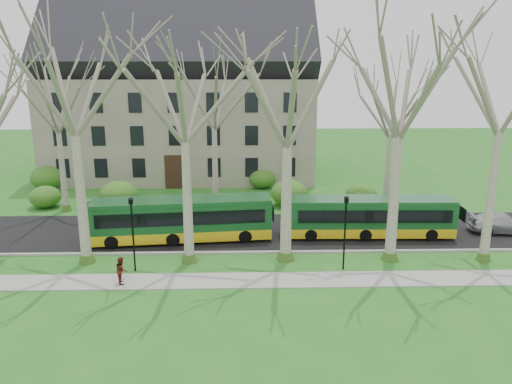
% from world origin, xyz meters
% --- Properties ---
extents(ground, '(120.00, 120.00, 0.00)m').
position_xyz_m(ground, '(0.00, 0.00, 0.00)').
color(ground, '#226E1F').
rests_on(ground, ground).
extents(sidewalk, '(70.00, 2.00, 0.06)m').
position_xyz_m(sidewalk, '(0.00, -2.50, 0.03)').
color(sidewalk, gray).
rests_on(sidewalk, ground).
extents(road, '(80.00, 8.00, 0.06)m').
position_xyz_m(road, '(0.00, 5.50, 0.03)').
color(road, black).
rests_on(road, ground).
extents(curb, '(80.00, 0.25, 0.14)m').
position_xyz_m(curb, '(0.00, 1.50, 0.07)').
color(curb, '#A5A39E').
rests_on(curb, ground).
extents(building, '(26.50, 12.20, 16.00)m').
position_xyz_m(building, '(-6.00, 24.00, 8.07)').
color(building, gray).
rests_on(building, ground).
extents(tree_row_verge, '(49.00, 7.00, 14.00)m').
position_xyz_m(tree_row_verge, '(0.00, 0.30, 7.00)').
color(tree_row_verge, gray).
rests_on(tree_row_verge, ground).
extents(tree_row_far, '(33.00, 7.00, 12.00)m').
position_xyz_m(tree_row_far, '(-1.33, 11.00, 6.00)').
color(tree_row_far, gray).
rests_on(tree_row_far, ground).
extents(lamp_row, '(36.22, 0.22, 4.30)m').
position_xyz_m(lamp_row, '(-0.00, -1.00, 2.57)').
color(lamp_row, black).
rests_on(lamp_row, ground).
extents(hedges, '(30.60, 8.60, 2.00)m').
position_xyz_m(hedges, '(-4.67, 14.00, 1.00)').
color(hedges, '#2A5C1A').
rests_on(hedges, ground).
extents(bus_lead, '(11.92, 3.60, 2.93)m').
position_xyz_m(bus_lead, '(-3.87, 3.93, 1.53)').
color(bus_lead, '#164F24').
rests_on(bus_lead, road).
extents(bus_follow, '(11.03, 2.51, 2.75)m').
position_xyz_m(bus_follow, '(8.89, 4.43, 1.43)').
color(bus_follow, '#164F24').
rests_on(bus_follow, road).
extents(sedan, '(4.81, 2.44, 1.34)m').
position_xyz_m(sedan, '(18.32, 4.83, 0.73)').
color(sedan, '#B1B2B6').
rests_on(sedan, road).
extents(pedestrian_b, '(0.77, 0.86, 1.48)m').
position_xyz_m(pedestrian_b, '(-6.35, -2.68, 0.80)').
color(pedestrian_b, '#581A14').
rests_on(pedestrian_b, sidewalk).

